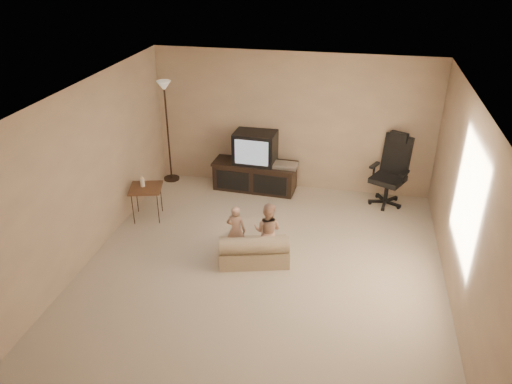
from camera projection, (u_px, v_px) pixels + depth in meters
The scene contains 9 objects.
floor at pixel (262, 270), 7.04m from camera, with size 5.50×5.50×0.00m, color #C1B199.
room_shell at pixel (263, 172), 6.35m from camera, with size 5.50×5.50×5.50m.
tv_stand at pixel (255, 166), 9.12m from camera, with size 1.57×0.65×1.11m.
office_chair at pixel (390, 179), 8.62m from camera, with size 0.79×0.80×1.27m.
side_table at pixel (145, 188), 8.12m from camera, with size 0.62×0.62×0.76m.
floor_lamp at pixel (166, 109), 9.05m from camera, with size 0.30×0.30×1.93m.
child_sofa at pixel (254, 251), 7.12m from camera, with size 1.10×0.80×0.49m.
toddler_left at pixel (236, 230), 7.24m from camera, with size 0.29×0.21×0.78m, color tan.
toddler_right at pixel (268, 231), 7.15m from camera, with size 0.42×0.23×0.87m, color tan.
Camera 1 is at (1.11, -5.67, 4.18)m, focal length 35.00 mm.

